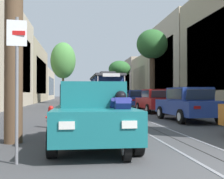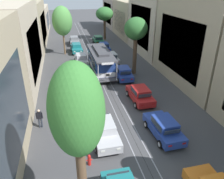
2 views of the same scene
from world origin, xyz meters
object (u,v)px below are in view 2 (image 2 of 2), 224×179
parked_car_silver_second_left (105,131)px  parked_car_green_far_right (98,40)px  parked_car_blue_fourth_right (123,73)px  parked_car_teal_sixth_left (77,48)px  cable_car_trolley (100,61)px  parked_car_silver_fifth_right (111,58)px  pedestrian_on_left_pavement (40,117)px  parked_car_blue_second_right (164,127)px  street_tree_kerb_left_second (62,21)px  fire_hydrant (89,160)px  parked_car_brown_mid_left (91,97)px  street_tree_kerb_right_mid (105,14)px  street_tree_kerb_right_second (136,30)px  parked_car_blue_sixth_right (104,47)px  street_tree_kerb_left_near (77,114)px  parked_car_green_fourth_left (85,74)px  parked_car_red_mid_right (140,94)px  parked_car_grey_far_left (74,40)px  parked_car_silver_fifth_left (81,59)px

parked_car_silver_second_left → parked_car_green_far_right: (4.62, 31.02, 0.00)m
parked_car_blue_fourth_right → parked_car_teal_sixth_left: bearing=109.7°
parked_car_silver_second_left → cable_car_trolley: cable_car_trolley is taller
parked_car_silver_second_left → parked_car_green_far_right: bearing=81.5°
parked_car_silver_fifth_right → pedestrian_on_left_pavement: bearing=-121.4°
parked_car_blue_fourth_right → cable_car_trolley: cable_car_trolley is taller
parked_car_blue_second_right → cable_car_trolley: bearing=99.0°
street_tree_kerb_left_second → fire_hydrant: size_ratio=9.54×
parked_car_green_far_right → pedestrian_on_left_pavement: size_ratio=2.52×
parked_car_silver_second_left → parked_car_silver_fifth_right: 18.99m
parked_car_blue_fourth_right → parked_car_green_far_right: 19.32m
parked_car_brown_mid_left → parked_car_teal_sixth_left: (0.05, 19.41, 0.00)m
parked_car_blue_second_right → street_tree_kerb_right_mid: size_ratio=0.65×
parked_car_brown_mid_left → cable_car_trolley: bearing=73.7°
street_tree_kerb_right_mid → fire_hydrant: (-8.21, -37.05, -4.92)m
street_tree_kerb_left_second → street_tree_kerb_right_second: 14.53m
parked_car_blue_sixth_right → parked_car_blue_fourth_right: bearing=-90.0°
parked_car_green_far_right → street_tree_kerb_left_near: 37.73m
parked_car_brown_mid_left → parked_car_green_fourth_left: (0.12, 6.39, 0.00)m
parked_car_blue_fourth_right → street_tree_kerb_left_near: 19.46m
parked_car_red_mid_right → parked_car_silver_fifth_right: (-0.23, 13.04, 0.00)m
parked_car_grey_far_left → street_tree_kerb_left_second: 8.57m
fire_hydrant → parked_car_green_fourth_left: bearing=84.8°
parked_car_silver_fifth_left → pedestrian_on_left_pavement: pedestrian_on_left_pavement is taller
parked_car_blue_second_right → fire_hydrant: parked_car_blue_second_right is taller
parked_car_blue_second_right → parked_car_red_mid_right: size_ratio=1.01×
cable_car_trolley → parked_car_teal_sixth_left: bearing=103.1°
parked_car_silver_fifth_left → street_tree_kerb_left_second: size_ratio=0.54×
parked_car_silver_fifth_left → parked_car_blue_second_right: (4.69, -19.13, 0.00)m
cable_car_trolley → pedestrian_on_left_pavement: (-7.28, -11.91, -0.68)m
parked_car_teal_sixth_left → cable_car_trolley: (2.49, -10.69, 0.86)m
parked_car_silver_second_left → parked_car_blue_second_right: bearing=-6.7°
parked_car_green_fourth_left → street_tree_kerb_right_second: (6.81, 0.83, 5.04)m
parked_car_blue_second_right → cable_car_trolley: 15.49m
parked_car_brown_mid_left → parked_car_silver_fifth_left: 12.58m
parked_car_green_fourth_left → parked_car_silver_fifth_right: bearing=52.1°
parked_car_brown_mid_left → parked_car_teal_sixth_left: bearing=89.8°
street_tree_kerb_left_near → cable_car_trolley: bearing=77.7°
parked_car_grey_far_left → parked_car_red_mid_right: same height
parked_car_blue_fourth_right → street_tree_kerb_right_mid: size_ratio=0.64×
parked_car_blue_second_right → street_tree_kerb_left_near: street_tree_kerb_left_near is taller
parked_car_teal_sixth_left → cable_car_trolley: size_ratio=0.48×
parked_car_green_far_right → parked_car_silver_second_left: bearing=-98.5°
parked_car_green_fourth_left → parked_car_silver_fifth_left: (0.15, 6.19, 0.00)m
parked_car_silver_second_left → street_tree_kerb_right_mid: size_ratio=0.64×
street_tree_kerb_left_near → street_tree_kerb_left_second: 30.38m
street_tree_kerb_left_second → street_tree_kerb_right_second: street_tree_kerb_left_second is taller
parked_car_silver_second_left → pedestrian_on_left_pavement: (-5.01, 2.81, 0.18)m
parked_car_teal_sixth_left → fire_hydrant: (-1.29, -27.85, -0.38)m
parked_car_blue_fourth_right → street_tree_kerb_left_second: bearing=118.4°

